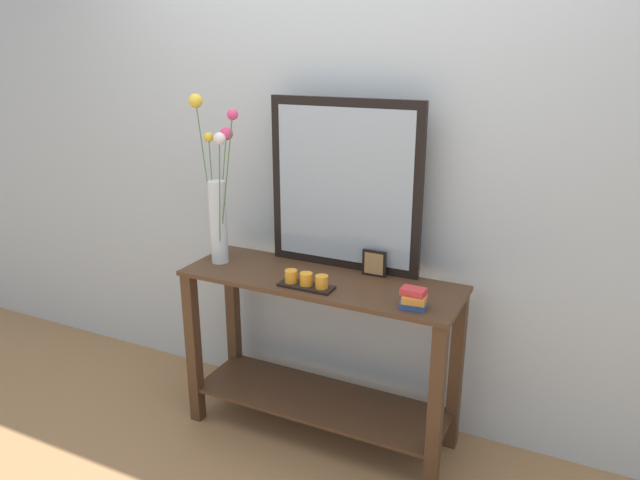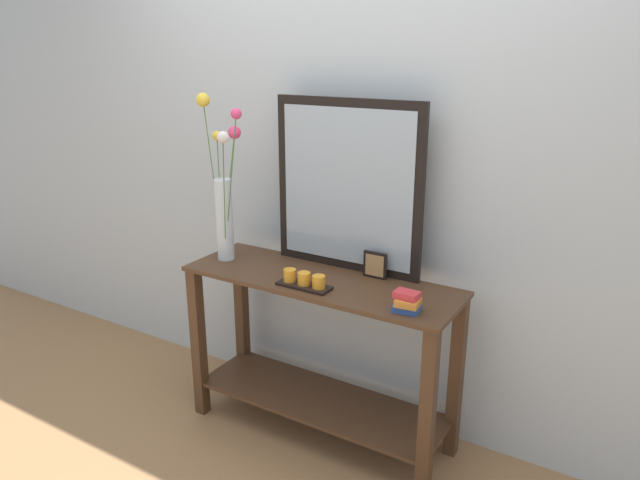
{
  "view_description": "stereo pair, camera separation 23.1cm",
  "coord_description": "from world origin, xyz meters",
  "px_view_note": "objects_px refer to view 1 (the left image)",
  "views": [
    {
      "loc": [
        1.08,
        -2.23,
        1.8
      ],
      "look_at": [
        0.0,
        0.0,
        0.99
      ],
      "focal_mm": 33.23,
      "sensor_mm": 36.0,
      "label": 1
    },
    {
      "loc": [
        1.28,
        -2.12,
        1.8
      ],
      "look_at": [
        0.0,
        0.0,
        0.99
      ],
      "focal_mm": 33.23,
      "sensor_mm": 36.0,
      "label": 2
    }
  ],
  "objects_px": {
    "mirror_leaning": "(344,186)",
    "candle_tray": "(306,281)",
    "tall_vase_left": "(217,199)",
    "book_stack": "(414,299)",
    "picture_frame_small": "(374,263)",
    "console_table": "(320,343)"
  },
  "relations": [
    {
      "from": "mirror_leaning",
      "to": "picture_frame_small",
      "type": "height_order",
      "value": "mirror_leaning"
    },
    {
      "from": "mirror_leaning",
      "to": "candle_tray",
      "type": "relative_size",
      "value": 3.21
    },
    {
      "from": "picture_frame_small",
      "to": "candle_tray",
      "type": "bearing_deg",
      "value": -130.15
    },
    {
      "from": "picture_frame_small",
      "to": "book_stack",
      "type": "distance_m",
      "value": 0.37
    },
    {
      "from": "console_table",
      "to": "picture_frame_small",
      "type": "height_order",
      "value": "picture_frame_small"
    },
    {
      "from": "console_table",
      "to": "book_stack",
      "type": "xyz_separation_m",
      "value": [
        0.47,
        -0.12,
        0.36
      ]
    },
    {
      "from": "candle_tray",
      "to": "picture_frame_small",
      "type": "xyz_separation_m",
      "value": [
        0.21,
        0.25,
        0.03
      ]
    },
    {
      "from": "book_stack",
      "to": "picture_frame_small",
      "type": "bearing_deg",
      "value": 136.12
    },
    {
      "from": "tall_vase_left",
      "to": "candle_tray",
      "type": "xyz_separation_m",
      "value": [
        0.52,
        -0.11,
        -0.28
      ]
    },
    {
      "from": "console_table",
      "to": "tall_vase_left",
      "type": "height_order",
      "value": "tall_vase_left"
    },
    {
      "from": "book_stack",
      "to": "mirror_leaning",
      "type": "bearing_deg",
      "value": 145.52
    },
    {
      "from": "console_table",
      "to": "book_stack",
      "type": "relative_size",
      "value": 11.66
    },
    {
      "from": "console_table",
      "to": "mirror_leaning",
      "type": "xyz_separation_m",
      "value": [
        0.04,
        0.18,
        0.72
      ]
    },
    {
      "from": "candle_tray",
      "to": "picture_frame_small",
      "type": "relative_size",
      "value": 1.99
    },
    {
      "from": "mirror_leaning",
      "to": "candle_tray",
      "type": "height_order",
      "value": "mirror_leaning"
    },
    {
      "from": "console_table",
      "to": "tall_vase_left",
      "type": "distance_m",
      "value": 0.83
    },
    {
      "from": "tall_vase_left",
      "to": "picture_frame_small",
      "type": "relative_size",
      "value": 6.49
    },
    {
      "from": "tall_vase_left",
      "to": "book_stack",
      "type": "height_order",
      "value": "tall_vase_left"
    },
    {
      "from": "console_table",
      "to": "tall_vase_left",
      "type": "relative_size",
      "value": 1.61
    },
    {
      "from": "console_table",
      "to": "candle_tray",
      "type": "xyz_separation_m",
      "value": [
        -0.01,
        -0.12,
        0.35
      ]
    },
    {
      "from": "candle_tray",
      "to": "tall_vase_left",
      "type": "bearing_deg",
      "value": 168.48
    },
    {
      "from": "picture_frame_small",
      "to": "console_table",
      "type": "bearing_deg",
      "value": -146.86
    }
  ]
}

